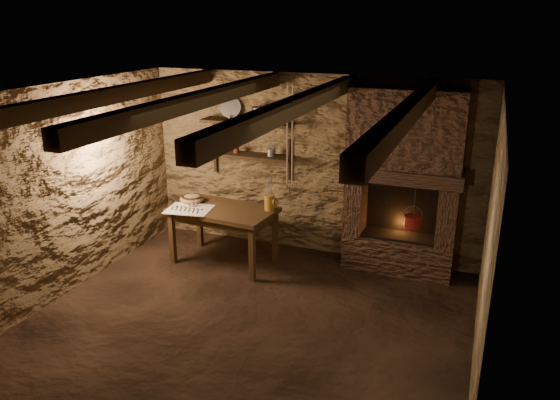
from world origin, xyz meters
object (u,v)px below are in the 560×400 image
at_px(iron_stockpot, 261,115).
at_px(wooden_bowl, 192,199).
at_px(red_pot, 413,221).
at_px(work_table, 224,233).
at_px(stoneware_jug, 270,195).

bearing_deg(iron_stockpot, wooden_bowl, -143.40).
bearing_deg(iron_stockpot, red_pot, -3.34).
relative_size(work_table, wooden_bowl, 4.35).
distance_m(work_table, stoneware_jug, 0.81).
relative_size(iron_stockpot, red_pot, 0.42).
height_order(work_table, iron_stockpot, iron_stockpot).
distance_m(wooden_bowl, iron_stockpot, 1.43).
bearing_deg(stoneware_jug, red_pot, 28.45).
xyz_separation_m(wooden_bowl, red_pot, (2.82, 0.45, -0.08)).
bearing_deg(stoneware_jug, wooden_bowl, -160.52).
height_order(wooden_bowl, iron_stockpot, iron_stockpot).
relative_size(work_table, stoneware_jug, 3.03).
height_order(stoneware_jug, iron_stockpot, iron_stockpot).
distance_m(work_table, wooden_bowl, 0.64).
distance_m(stoneware_jug, iron_stockpot, 1.09).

